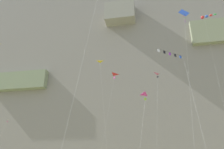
{
  "coord_description": "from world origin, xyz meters",
  "views": [
    {
      "loc": [
        7.27,
        -10.31,
        2.89
      ],
      "look_at": [
        1.14,
        22.73,
        17.11
      ],
      "focal_mm": 36.45,
      "sensor_mm": 36.0,
      "label": 1
    }
  ],
  "objects_px": {
    "kite_windsock_high_center": "(206,17)",
    "kite_delta_low_right": "(4,125)",
    "kite_delta_mid_left": "(101,70)",
    "kite_delta_mid_center": "(160,78)",
    "kite_delta_upper_right": "(147,102)",
    "kite_diamond_low_left": "(184,18)",
    "kite_banner_mid_right": "(174,63)",
    "kite_delta_front_field": "(113,80)"
  },
  "relations": [
    {
      "from": "kite_delta_mid_center",
      "to": "kite_diamond_low_left",
      "type": "distance_m",
      "value": 15.52
    },
    {
      "from": "kite_delta_upper_right",
      "to": "kite_delta_low_right",
      "type": "distance_m",
      "value": 37.2
    },
    {
      "from": "kite_delta_front_field",
      "to": "kite_banner_mid_right",
      "type": "height_order",
      "value": "kite_delta_front_field"
    },
    {
      "from": "kite_delta_front_field",
      "to": "kite_delta_low_right",
      "type": "height_order",
      "value": "kite_delta_front_field"
    },
    {
      "from": "kite_delta_upper_right",
      "to": "kite_delta_front_field",
      "type": "distance_m",
      "value": 22.77
    },
    {
      "from": "kite_delta_mid_left",
      "to": "kite_delta_front_field",
      "type": "bearing_deg",
      "value": 63.49
    },
    {
      "from": "kite_delta_mid_center",
      "to": "kite_banner_mid_right",
      "type": "relative_size",
      "value": 1.23
    },
    {
      "from": "kite_delta_upper_right",
      "to": "kite_delta_front_field",
      "type": "height_order",
      "value": "kite_delta_front_field"
    },
    {
      "from": "kite_delta_mid_left",
      "to": "kite_delta_mid_center",
      "type": "relative_size",
      "value": 1.09
    },
    {
      "from": "kite_windsock_high_center",
      "to": "kite_banner_mid_right",
      "type": "distance_m",
      "value": 27.03
    },
    {
      "from": "kite_diamond_low_left",
      "to": "kite_delta_upper_right",
      "type": "bearing_deg",
      "value": -146.99
    },
    {
      "from": "kite_delta_upper_right",
      "to": "kite_delta_front_field",
      "type": "relative_size",
      "value": 0.51
    },
    {
      "from": "kite_delta_mid_left",
      "to": "kite_delta_low_right",
      "type": "bearing_deg",
      "value": 171.86
    },
    {
      "from": "kite_windsock_high_center",
      "to": "kite_diamond_low_left",
      "type": "height_order",
      "value": "kite_windsock_high_center"
    },
    {
      "from": "kite_delta_upper_right",
      "to": "kite_delta_mid_center",
      "type": "distance_m",
      "value": 21.42
    },
    {
      "from": "kite_delta_upper_right",
      "to": "kite_windsock_high_center",
      "type": "bearing_deg",
      "value": 50.57
    },
    {
      "from": "kite_delta_low_right",
      "to": "kite_banner_mid_right",
      "type": "distance_m",
      "value": 40.66
    },
    {
      "from": "kite_diamond_low_left",
      "to": "kite_banner_mid_right",
      "type": "height_order",
      "value": "kite_diamond_low_left"
    },
    {
      "from": "kite_delta_front_field",
      "to": "kite_diamond_low_left",
      "type": "relative_size",
      "value": 0.79
    },
    {
      "from": "kite_diamond_low_left",
      "to": "kite_delta_mid_left",
      "type": "bearing_deg",
      "value": 148.41
    },
    {
      "from": "kite_delta_mid_left",
      "to": "kite_windsock_high_center",
      "type": "bearing_deg",
      "value": 5.58
    },
    {
      "from": "kite_delta_low_right",
      "to": "kite_delta_mid_center",
      "type": "xyz_separation_m",
      "value": [
        35.08,
        0.64,
        8.98
      ]
    },
    {
      "from": "kite_delta_front_field",
      "to": "kite_diamond_low_left",
      "type": "xyz_separation_m",
      "value": [
        14.67,
        -14.08,
        4.56
      ]
    },
    {
      "from": "kite_banner_mid_right",
      "to": "kite_delta_upper_right",
      "type": "bearing_deg",
      "value": -177.38
    },
    {
      "from": "kite_windsock_high_center",
      "to": "kite_delta_mid_center",
      "type": "relative_size",
      "value": 1.6
    },
    {
      "from": "kite_delta_upper_right",
      "to": "kite_delta_mid_left",
      "type": "distance_m",
      "value": 21.15
    },
    {
      "from": "kite_delta_mid_center",
      "to": "kite_banner_mid_right",
      "type": "distance_m",
      "value": 19.12
    },
    {
      "from": "kite_diamond_low_left",
      "to": "kite_delta_mid_center",
      "type": "bearing_deg",
      "value": 107.03
    },
    {
      "from": "kite_delta_low_right",
      "to": "kite_diamond_low_left",
      "type": "relative_size",
      "value": 0.47
    },
    {
      "from": "kite_delta_low_right",
      "to": "kite_banner_mid_right",
      "type": "relative_size",
      "value": 0.74
    },
    {
      "from": "kite_delta_low_right",
      "to": "kite_delta_mid_left",
      "type": "bearing_deg",
      "value": -8.14
    },
    {
      "from": "kite_delta_low_right",
      "to": "kite_delta_upper_right",
      "type": "bearing_deg",
      "value": -28.8
    },
    {
      "from": "kite_diamond_low_left",
      "to": "kite_banner_mid_right",
      "type": "xyz_separation_m",
      "value": [
        -3.02,
        -4.26,
        -9.96
      ]
    },
    {
      "from": "kite_delta_low_right",
      "to": "kite_delta_mid_center",
      "type": "bearing_deg",
      "value": 1.04
    },
    {
      "from": "kite_delta_front_field",
      "to": "kite_delta_mid_left",
      "type": "bearing_deg",
      "value": -116.51
    },
    {
      "from": "kite_windsock_high_center",
      "to": "kite_delta_low_right",
      "type": "xyz_separation_m",
      "value": [
        -46.52,
        0.94,
        -22.44
      ]
    },
    {
      "from": "kite_windsock_high_center",
      "to": "kite_delta_mid_left",
      "type": "bearing_deg",
      "value": -174.42
    },
    {
      "from": "kite_delta_front_field",
      "to": "kite_banner_mid_right",
      "type": "bearing_deg",
      "value": -57.58
    },
    {
      "from": "kite_delta_upper_right",
      "to": "kite_diamond_low_left",
      "type": "height_order",
      "value": "kite_diamond_low_left"
    },
    {
      "from": "kite_windsock_high_center",
      "to": "kite_diamond_low_left",
      "type": "relative_size",
      "value": 1.25
    },
    {
      "from": "kite_delta_upper_right",
      "to": "kite_delta_low_right",
      "type": "xyz_separation_m",
      "value": [
        -32.57,
        17.91,
        1.44
      ]
    },
    {
      "from": "kite_delta_front_field",
      "to": "kite_delta_mid_center",
      "type": "height_order",
      "value": "kite_delta_front_field"
    }
  ]
}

